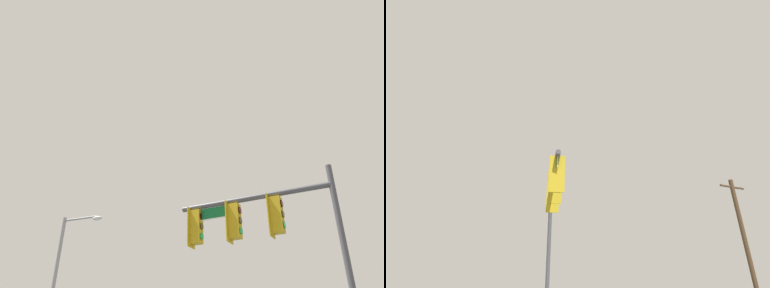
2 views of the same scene
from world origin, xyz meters
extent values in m
cylinder|color=#47474C|center=(-6.67, -6.92, 3.06)|extent=(0.17, 0.17, 6.13)
cylinder|color=#47474C|center=(-4.23, -7.09, 5.53)|extent=(4.90, 0.52, 0.17)
cube|color=gold|center=(-4.77, -7.05, 4.86)|extent=(0.07, 0.52, 1.30)
cube|color=#B79314|center=(-4.96, -7.04, 4.86)|extent=(0.38, 0.34, 1.10)
cylinder|color=#B79314|center=(-4.96, -7.04, 5.47)|extent=(0.04, 0.04, 0.12)
cylinder|color=#340503|center=(-5.16, -7.03, 5.19)|extent=(0.05, 0.22, 0.22)
cylinder|color=#392D05|center=(-5.16, -7.03, 4.86)|extent=(0.05, 0.22, 0.22)
cylinder|color=green|center=(-5.16, -7.03, 4.53)|extent=(0.05, 0.22, 0.22)
cube|color=gold|center=(-3.43, -7.15, 4.86)|extent=(0.07, 0.52, 1.30)
cube|color=#B79314|center=(-3.62, -7.13, 4.86)|extent=(0.38, 0.34, 1.10)
cylinder|color=#B79314|center=(-3.62, -7.13, 5.47)|extent=(0.04, 0.04, 0.12)
cylinder|color=#340503|center=(-3.82, -7.12, 5.19)|extent=(0.05, 0.22, 0.22)
cylinder|color=#392D05|center=(-3.82, -7.12, 4.86)|extent=(0.05, 0.22, 0.22)
cylinder|color=green|center=(-3.82, -7.12, 4.53)|extent=(0.05, 0.22, 0.22)
cube|color=gold|center=(-2.08, -7.24, 4.86)|extent=(0.07, 0.52, 1.30)
cube|color=#B79314|center=(-2.27, -7.23, 4.86)|extent=(0.38, 0.34, 1.10)
cylinder|color=#B79314|center=(-2.27, -7.23, 5.47)|extent=(0.04, 0.04, 0.12)
cylinder|color=#340503|center=(-2.47, -7.21, 5.19)|extent=(0.05, 0.22, 0.22)
cylinder|color=#392D05|center=(-2.47, -7.21, 4.86)|extent=(0.05, 0.22, 0.22)
cylinder|color=green|center=(-2.47, -7.21, 4.53)|extent=(0.05, 0.22, 0.22)
cube|color=#0F602D|center=(-2.87, -7.19, 5.25)|extent=(1.78, 0.16, 0.36)
cube|color=white|center=(-2.87, -7.19, 5.25)|extent=(1.84, 0.15, 0.42)
cylinder|color=gray|center=(5.36, -10.60, 7.14)|extent=(1.96, 0.18, 0.10)
ellipsoid|color=silver|center=(4.39, -10.64, 7.04)|extent=(0.56, 0.28, 0.20)
camera|label=1|loc=(-6.86, 3.91, 1.21)|focal=35.00mm
camera|label=2|loc=(7.22, -8.42, 1.25)|focal=28.00mm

